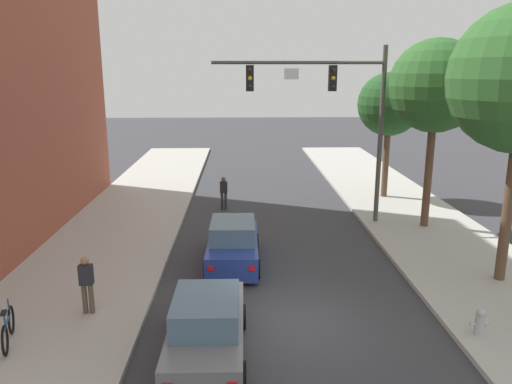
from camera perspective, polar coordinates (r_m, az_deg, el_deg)
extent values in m
plane|color=#38383D|center=(13.85, 4.20, -14.74)|extent=(120.00, 120.00, 0.00)
cube|color=#B2AFA8|center=(14.67, -22.77, -13.80)|extent=(5.00, 60.00, 0.15)
cylinder|color=#514C47|center=(21.71, 14.23, 6.25)|extent=(0.20, 0.20, 7.50)
cylinder|color=#514C47|center=(20.84, 4.96, 14.73)|extent=(7.13, 0.14, 0.14)
cube|color=black|center=(21.05, 8.88, 12.91)|extent=(0.32, 0.28, 1.05)
sphere|color=#2D2823|center=(20.90, 8.99, 13.81)|extent=(0.18, 0.18, 0.18)
sphere|color=yellow|center=(20.90, 8.96, 12.90)|extent=(0.18, 0.18, 0.18)
sphere|color=#2D2823|center=(20.91, 8.92, 12.00)|extent=(0.18, 0.18, 0.18)
cube|color=black|center=(20.70, -0.72, 13.06)|extent=(0.32, 0.28, 1.05)
sphere|color=#2D2823|center=(20.55, -0.71, 13.97)|extent=(0.18, 0.18, 0.18)
sphere|color=yellow|center=(20.55, -0.71, 13.05)|extent=(0.18, 0.18, 0.18)
sphere|color=#2D2823|center=(20.56, -0.71, 12.13)|extent=(0.18, 0.18, 0.18)
cube|color=white|center=(20.79, 4.14, 13.51)|extent=(0.60, 0.03, 0.44)
cube|color=navy|center=(17.41, -2.67, -6.52)|extent=(1.76, 4.22, 0.80)
cube|color=slate|center=(17.03, -2.71, -4.42)|extent=(1.53, 2.02, 0.64)
cylinder|color=black|center=(18.76, -5.03, -5.81)|extent=(0.23, 0.64, 0.64)
cylinder|color=black|center=(18.71, -0.06, -5.81)|extent=(0.23, 0.64, 0.64)
cylinder|color=black|center=(16.34, -5.66, -8.89)|extent=(0.23, 0.64, 0.64)
cylinder|color=black|center=(16.28, 0.09, -8.89)|extent=(0.23, 0.64, 0.64)
cube|color=red|center=(15.43, -5.29, -8.84)|extent=(0.20, 0.04, 0.14)
cube|color=red|center=(15.39, -0.50, -8.84)|extent=(0.20, 0.04, 0.14)
cube|color=slate|center=(12.15, -5.67, -16.14)|extent=(1.73, 4.21, 0.80)
cube|color=slate|center=(11.67, -5.81, -13.45)|extent=(1.52, 2.01, 0.64)
cylinder|color=black|center=(13.48, -8.77, -14.18)|extent=(0.22, 0.64, 0.64)
cylinder|color=black|center=(13.37, -1.67, -14.26)|extent=(0.22, 0.64, 0.64)
cylinder|color=black|center=(11.27, -10.52, -20.39)|extent=(0.22, 0.64, 0.64)
cylinder|color=black|center=(11.14, -1.73, -20.59)|extent=(0.22, 0.64, 0.64)
cylinder|color=brown|center=(14.51, -19.25, -11.60)|extent=(0.14, 0.14, 0.85)
cylinder|color=brown|center=(14.45, -18.55, -11.64)|extent=(0.14, 0.14, 0.85)
cube|color=#26262D|center=(14.20, -19.12, -9.04)|extent=(0.36, 0.22, 0.56)
sphere|color=#9E7051|center=(14.05, -19.25, -7.54)|extent=(0.22, 0.22, 0.22)
cylinder|color=#333338|center=(24.10, -3.96, -1.05)|extent=(0.14, 0.14, 0.85)
cylinder|color=#333338|center=(24.09, -3.53, -1.05)|extent=(0.14, 0.14, 0.85)
cube|color=#26262D|center=(23.92, -3.77, 0.58)|extent=(0.36, 0.22, 0.56)
sphere|color=brown|center=(23.84, -3.78, 1.52)|extent=(0.22, 0.22, 0.22)
torus|color=black|center=(14.25, -26.53, -13.11)|extent=(0.27, 0.71, 0.72)
torus|color=black|center=(13.32, -27.11, -15.10)|extent=(0.27, 0.71, 0.72)
cylinder|color=#194C8C|center=(13.69, -26.91, -13.25)|extent=(0.32, 0.92, 0.05)
cylinder|color=#194C8C|center=(13.38, -27.15, -13.06)|extent=(0.04, 0.04, 0.35)
cylinder|color=#194C8C|center=(13.98, -26.78, -11.75)|extent=(0.04, 0.04, 0.40)
cube|color=black|center=(13.30, -27.23, -12.36)|extent=(0.18, 0.26, 0.06)
cylinder|color=#B2B2B7|center=(13.96, 24.49, -13.84)|extent=(0.24, 0.24, 0.55)
sphere|color=#B2B2B7|center=(13.81, 24.63, -12.61)|extent=(0.22, 0.22, 0.22)
cylinder|color=#B2B2B7|center=(13.87, 23.81, -13.82)|extent=(0.12, 0.09, 0.09)
cylinder|color=#B2B2B7|center=(14.02, 25.18, -13.66)|extent=(0.12, 0.09, 0.09)
cylinder|color=brown|center=(17.07, 27.17, -1.83)|extent=(0.32, 0.32, 4.61)
cylinder|color=brown|center=(21.86, 19.35, 1.91)|extent=(0.32, 0.32, 4.47)
sphere|color=#2D6028|center=(21.45, 20.14, 11.49)|extent=(3.76, 3.76, 3.76)
cylinder|color=brown|center=(26.61, 14.81, 3.32)|extent=(0.32, 0.32, 3.61)
sphere|color=#235123|center=(26.25, 15.22, 9.80)|extent=(3.22, 3.22, 3.22)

